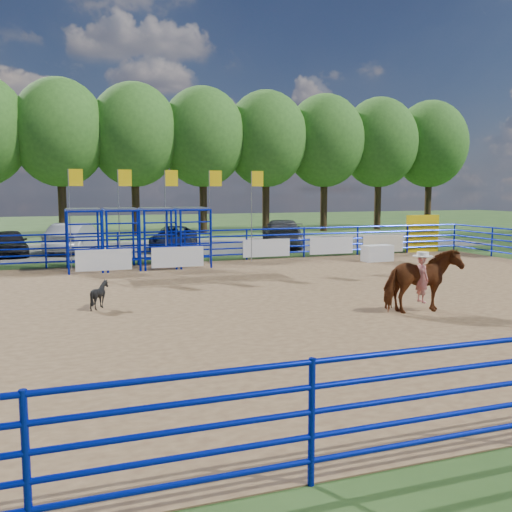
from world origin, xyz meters
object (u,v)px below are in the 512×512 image
at_px(car_a, 10,243).
at_px(car_c, 174,238).
at_px(announcer_table, 377,253).
at_px(car_b, 75,237).
at_px(horse_and_rider, 422,279).
at_px(car_d, 282,233).
at_px(calf, 100,295).

distance_m(car_a, car_c, 8.38).
xyz_separation_m(car_a, car_c, (8.38, -0.14, -0.00)).
xyz_separation_m(announcer_table, car_b, (-13.15, 8.86, 0.41)).
xyz_separation_m(horse_and_rider, car_d, (3.18, 17.79, -0.13)).
bearing_deg(car_a, horse_and_rider, -65.53).
bearing_deg(car_c, car_a, -161.18).
relative_size(car_a, car_c, 0.82).
height_order(car_a, car_b, car_b).
bearing_deg(car_b, horse_and_rider, 135.58).
height_order(announcer_table, car_b, car_b).
relative_size(calf, car_c, 0.17).
distance_m(car_a, car_b, 3.21).
height_order(calf, car_a, car_a).
height_order(announcer_table, calf, calf).
distance_m(horse_and_rider, car_c, 18.55).
bearing_deg(calf, horse_and_rider, -126.11).
bearing_deg(announcer_table, horse_and_rider, -115.59).
height_order(car_b, car_c, car_b).
relative_size(horse_and_rider, car_d, 0.42).
xyz_separation_m(announcer_table, horse_and_rider, (-4.84, -10.10, 0.55)).
bearing_deg(car_c, car_b, -167.60).
height_order(calf, car_d, car_d).
bearing_deg(calf, announcer_table, -76.18).
xyz_separation_m(calf, car_d, (11.40, 14.26, 0.40)).
distance_m(calf, car_d, 18.26).
xyz_separation_m(horse_and_rider, calf, (-8.22, 3.53, -0.53)).
bearing_deg(announcer_table, calf, -153.27).
bearing_deg(calf, car_b, -12.58).
bearing_deg(car_d, announcer_table, 121.53).
xyz_separation_m(horse_and_rider, car_c, (-3.09, 18.29, -0.28)).
bearing_deg(car_a, calf, -85.14).
distance_m(calf, car_c, 15.63).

